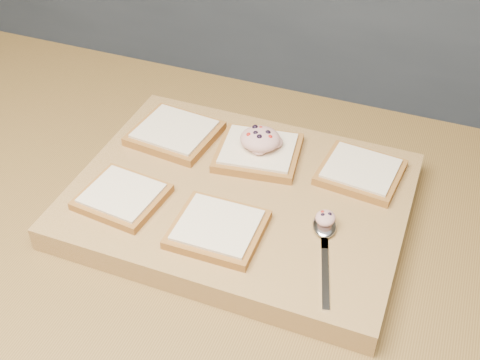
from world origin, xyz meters
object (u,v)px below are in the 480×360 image
Objects in this scene: bread_far_center at (258,152)px; tuna_salad_dollop at (260,139)px; cutting_board at (240,199)px; spoon at (325,232)px.

tuna_salad_dollop reaches higher than bread_far_center.
cutting_board is 0.10m from tuna_salad_dollop.
bread_far_center reaches higher than cutting_board.
cutting_board is at bearing 162.80° from spoon.
tuna_salad_dollop is 0.19m from spoon.
bread_far_center is at bearing 91.41° from cutting_board.
bread_far_center is at bearing 137.98° from spoon.
cutting_board is at bearing -88.59° from bread_far_center.
spoon is (0.14, -0.13, -0.03)m from tuna_salad_dollop.
tuna_salad_dollop is at bearing 64.20° from bread_far_center.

